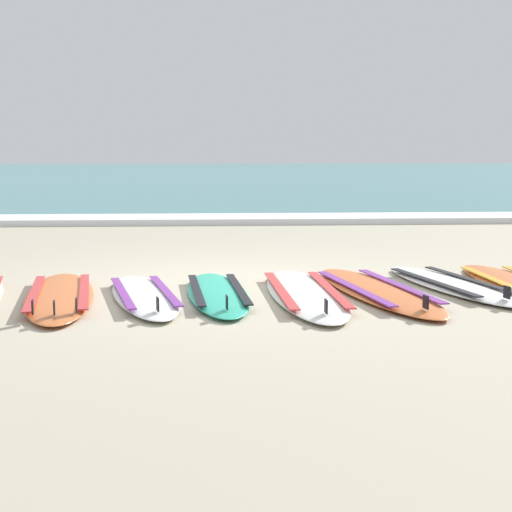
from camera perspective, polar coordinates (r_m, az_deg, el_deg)
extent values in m
plane|color=#B7AD93|center=(7.28, -2.57, -2.35)|extent=(80.00, 80.00, 0.00)
cube|color=teal|center=(43.14, -3.25, 6.53)|extent=(80.00, 60.00, 0.10)
cube|color=white|center=(13.84, -2.96, 2.92)|extent=(80.00, 1.31, 0.11)
ellipsoid|color=orange|center=(6.84, -15.18, -3.03)|extent=(0.99, 2.49, 0.07)
cube|color=#D13838|center=(6.85, -17.02, -2.74)|extent=(0.36, 1.69, 0.01)
cube|color=#D13838|center=(6.83, -13.36, -2.64)|extent=(0.36, 1.69, 0.01)
cube|color=black|center=(5.90, -15.58, -3.93)|extent=(0.03, 0.09, 0.11)
cube|color=black|center=(5.97, -17.16, -3.86)|extent=(0.03, 0.09, 0.11)
cube|color=black|center=(5.95, -13.95, -3.77)|extent=(0.03, 0.09, 0.11)
ellipsoid|color=white|center=(6.70, -8.80, -3.08)|extent=(1.00, 2.21, 0.07)
cube|color=purple|center=(6.67, -10.45, -2.81)|extent=(0.41, 1.48, 0.01)
cube|color=purple|center=(6.71, -7.17, -2.66)|extent=(0.41, 1.48, 0.01)
cube|color=black|center=(5.87, -7.74, -3.77)|extent=(0.03, 0.09, 0.11)
ellipsoid|color=#2DB793|center=(6.73, -3.04, -2.93)|extent=(0.72, 2.21, 0.07)
cube|color=black|center=(6.71, -4.71, -2.63)|extent=(0.20, 1.52, 0.01)
cube|color=black|center=(6.74, -1.39, -2.55)|extent=(0.20, 1.52, 0.01)
cube|color=black|center=(5.89, -2.31, -3.65)|extent=(0.02, 0.09, 0.11)
ellipsoid|color=silver|center=(6.74, 3.85, -2.93)|extent=(0.75, 2.58, 0.07)
cube|color=#D13838|center=(6.70, 1.91, -2.62)|extent=(0.17, 1.79, 0.01)
cube|color=#D13838|center=(6.77, 5.78, -2.54)|extent=(0.17, 1.79, 0.01)
cube|color=black|center=(5.76, 5.53, -3.95)|extent=(0.02, 0.09, 0.11)
ellipsoid|color=orange|center=(6.95, 9.43, -2.68)|extent=(1.10, 2.62, 0.07)
cube|color=purple|center=(6.86, 7.67, -2.44)|extent=(0.42, 1.77, 0.01)
cube|color=purple|center=(7.04, 11.15, -2.25)|extent=(0.42, 1.77, 0.01)
cube|color=black|center=(6.05, 13.20, -3.54)|extent=(0.03, 0.09, 0.11)
ellipsoid|color=white|center=(7.41, 15.07, -2.17)|extent=(1.08, 2.36, 0.07)
cube|color=black|center=(7.30, 13.71, -1.95)|extent=(0.45, 1.58, 0.01)
cube|color=black|center=(7.51, 16.42, -1.77)|extent=(0.45, 1.58, 0.01)
cube|color=black|center=(6.67, 19.13, -2.71)|extent=(0.03, 0.09, 0.11)
cube|color=gold|center=(7.45, 18.61, -1.95)|extent=(0.15, 1.82, 0.01)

